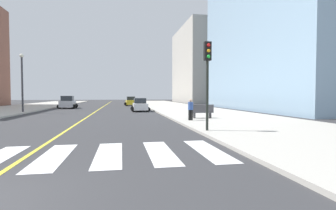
{
  "coord_description": "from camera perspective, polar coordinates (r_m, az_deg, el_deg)",
  "views": [
    {
      "loc": [
        3.14,
        -5.17,
        2.06
      ],
      "look_at": [
        8.52,
        24.71,
        0.89
      ],
      "focal_mm": 27.79,
      "sensor_mm": 36.0,
      "label": 1
    }
  ],
  "objects": [
    {
      "name": "sidewalk_kerb_east",
      "position": [
        26.83,
        9.57,
        -2.06
      ],
      "size": [
        10.0,
        120.0,
        0.15
      ],
      "primitive_type": "cube",
      "color": "#B2ADA3",
      "rests_on": "ground"
    },
    {
      "name": "crosswalk_paint",
      "position": [
        9.91,
        -28.89,
        -10.03
      ],
      "size": [
        13.5,
        4.0,
        0.01
      ],
      "color": "silver",
      "rests_on": "ground"
    },
    {
      "name": "lane_divider_paint",
      "position": [
        45.33,
        -14.17,
        -0.45
      ],
      "size": [
        0.16,
        80.0,
        0.01
      ],
      "primitive_type": "cube",
      "color": "yellow",
      "rests_on": "ground"
    },
    {
      "name": "parking_garage_concrete",
      "position": [
        74.44,
        9.65,
        8.47
      ],
      "size": [
        18.0,
        24.0,
        20.41
      ],
      "primitive_type": "cube",
      "color": "#B2ADA3",
      "rests_on": "ground"
    },
    {
      "name": "car_yellow_nearest",
      "position": [
        50.51,
        -8.17,
        0.79
      ],
      "size": [
        2.56,
        4.0,
        1.76
      ],
      "rotation": [
        0.0,
        0.0,
        3.18
      ],
      "color": "gold",
      "rests_on": "ground"
    },
    {
      "name": "car_silver_second",
      "position": [
        42.62,
        -21.13,
        0.5
      ],
      "size": [
        2.81,
        4.38,
        1.92
      ],
      "rotation": [
        0.0,
        0.0,
        0.05
      ],
      "color": "#B7B7BC",
      "rests_on": "ground"
    },
    {
      "name": "car_white_third",
      "position": [
        32.82,
        -6.15,
        -0.03
      ],
      "size": [
        2.33,
        3.73,
        1.67
      ],
      "rotation": [
        0.0,
        0.0,
        3.14
      ],
      "color": "silver",
      "rests_on": "ground"
    },
    {
      "name": "traffic_light_near_corner",
      "position": [
        14.18,
        8.67,
        7.96
      ],
      "size": [
        0.36,
        0.41,
        4.75
      ],
      "rotation": [
        0.0,
        0.0,
        3.14
      ],
      "color": "black",
      "rests_on": "sidewalk_kerb_east"
    },
    {
      "name": "park_bench",
      "position": [
        21.63,
        7.57,
        -1.44
      ],
      "size": [
        1.82,
        0.62,
        1.12
      ],
      "rotation": [
        0.0,
        0.0,
        1.54
      ],
      "color": "#47474C",
      "rests_on": "sidewalk_kerb_east"
    },
    {
      "name": "pedestrian_waiting_east",
      "position": [
        19.69,
        4.98,
        -0.8
      ],
      "size": [
        0.39,
        0.39,
        1.59
      ],
      "rotation": [
        0.0,
        0.0,
        2.79
      ],
      "color": "black",
      "rests_on": "sidewalk_kerb_east"
    },
    {
      "name": "street_lamp",
      "position": [
        33.87,
        -29.36,
        5.35
      ],
      "size": [
        0.44,
        0.44,
        6.57
      ],
      "color": "#38383D",
      "rests_on": "sidewalk_kerb_west"
    }
  ]
}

